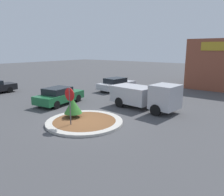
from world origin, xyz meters
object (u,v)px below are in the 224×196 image
stop_sign (70,100)px  parked_sedan_silver (116,84)px  utility_truck (145,95)px  parked_sedan_green (59,96)px

stop_sign → parked_sedan_silver: (-4.88, 10.94, -0.94)m
utility_truck → parked_sedan_silver: utility_truck is taller
stop_sign → parked_sedan_silver: stop_sign is taller
stop_sign → utility_truck: bearing=76.6°
parked_sedan_silver → utility_truck: bearing=-122.2°
utility_truck → stop_sign: bearing=-98.4°
utility_truck → parked_sedan_green: size_ratio=1.21×
parked_sedan_silver → parked_sedan_green: bearing=-175.3°
stop_sign → parked_sedan_silver: size_ratio=0.50×
utility_truck → parked_sedan_green: (-6.38, -3.07, -0.34)m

